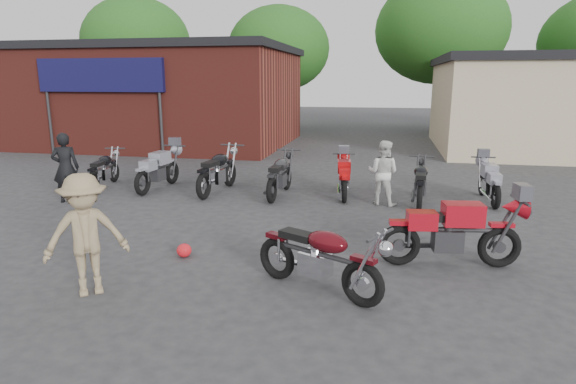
% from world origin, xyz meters
% --- Properties ---
extents(ground, '(90.00, 90.00, 0.00)m').
position_xyz_m(ground, '(0.00, 0.00, 0.00)').
color(ground, '#2E2E30').
extents(brick_building, '(12.00, 8.00, 4.00)m').
position_xyz_m(brick_building, '(-9.00, 14.00, 2.00)').
color(brick_building, maroon).
rests_on(brick_building, ground).
extents(stucco_building, '(10.00, 8.00, 3.50)m').
position_xyz_m(stucco_building, '(8.50, 15.00, 1.75)').
color(stucco_building, tan).
rests_on(stucco_building, ground).
extents(tree_0, '(6.56, 6.56, 8.20)m').
position_xyz_m(tree_0, '(-14.00, 22.00, 4.10)').
color(tree_0, '#184A13').
rests_on(tree_0, ground).
extents(tree_1, '(5.92, 5.92, 7.40)m').
position_xyz_m(tree_1, '(-5.00, 22.00, 3.70)').
color(tree_1, '#184A13').
rests_on(tree_1, ground).
extents(tree_2, '(7.04, 7.04, 8.80)m').
position_xyz_m(tree_2, '(4.00, 22.00, 4.40)').
color(tree_2, '#184A13').
rests_on(tree_2, ground).
extents(vintage_motorcycle, '(2.05, 1.49, 1.14)m').
position_xyz_m(vintage_motorcycle, '(0.57, -0.39, 0.57)').
color(vintage_motorcycle, '#4D0910').
rests_on(vintage_motorcycle, ground).
extents(sportbike, '(2.18, 0.99, 1.22)m').
position_xyz_m(sportbike, '(2.44, 0.96, 0.61)').
color(sportbike, red).
rests_on(sportbike, ground).
extents(helmet, '(0.31, 0.31, 0.23)m').
position_xyz_m(helmet, '(-1.79, 0.51, 0.11)').
color(helmet, red).
rests_on(helmet, ground).
extents(person_dark, '(0.71, 0.61, 1.65)m').
position_xyz_m(person_dark, '(-5.98, 3.39, 0.83)').
color(person_dark, black).
rests_on(person_dark, ground).
extents(person_light, '(0.86, 0.76, 1.50)m').
position_xyz_m(person_light, '(1.34, 4.65, 0.75)').
color(person_light, silver).
rests_on(person_light, ground).
extents(person_tan, '(1.23, 1.14, 1.66)m').
position_xyz_m(person_tan, '(-2.48, -1.03, 0.83)').
color(person_tan, '#917C5A').
rests_on(person_tan, ground).
extents(row_bike_0, '(0.87, 1.89, 1.06)m').
position_xyz_m(row_bike_0, '(-6.06, 5.07, 0.53)').
color(row_bike_0, black).
rests_on(row_bike_0, ground).
extents(row_bike_1, '(0.83, 2.07, 1.17)m').
position_xyz_m(row_bike_1, '(-4.49, 5.10, 0.59)').
color(row_bike_1, '#9697A3').
rests_on(row_bike_1, ground).
extents(row_bike_2, '(0.90, 2.20, 1.24)m').
position_xyz_m(row_bike_2, '(-2.82, 5.07, 0.62)').
color(row_bike_2, black).
rests_on(row_bike_2, ground).
extents(row_bike_3, '(0.75, 2.04, 1.17)m').
position_xyz_m(row_bike_3, '(-1.17, 5.00, 0.58)').
color(row_bike_3, '#272729').
rests_on(row_bike_3, ground).
extents(row_bike_4, '(0.81, 1.89, 1.06)m').
position_xyz_m(row_bike_4, '(0.39, 5.29, 0.53)').
color(row_bike_4, red).
rests_on(row_bike_4, ground).
extents(row_bike_5, '(0.76, 1.95, 1.11)m').
position_xyz_m(row_bike_5, '(2.20, 4.95, 0.55)').
color(row_bike_5, black).
rests_on(row_bike_5, ground).
extents(row_bike_6, '(0.67, 1.86, 1.06)m').
position_xyz_m(row_bike_6, '(3.81, 5.41, 0.53)').
color(row_bike_6, '#9494A1').
rests_on(row_bike_6, ground).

